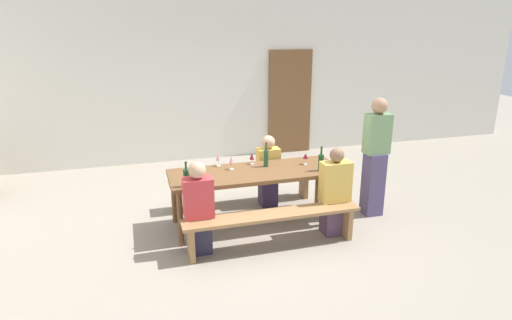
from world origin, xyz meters
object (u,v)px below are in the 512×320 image
at_px(wine_glass_1, 231,160).
at_px(bench_far, 243,181).
at_px(wooden_door, 290,102).
at_px(seated_guest_near_0, 199,210).
at_px(wine_glass_4, 252,157).
at_px(wine_glass_2, 306,156).
at_px(seated_guest_far_0, 268,172).
at_px(wine_bottle_0, 321,162).
at_px(tasting_table, 256,176).
at_px(wine_bottle_1, 266,158).
at_px(wine_bottle_2, 186,178).
at_px(standing_host, 375,158).
at_px(bench_near, 273,220).
at_px(wine_glass_3, 218,158).
at_px(wine_glass_0, 333,161).
at_px(seated_guest_near_1, 335,194).

bearing_deg(wine_glass_1, bench_far, 61.97).
xyz_separation_m(wooden_door, seated_guest_near_0, (-2.49, -3.65, -0.51)).
bearing_deg(wine_glass_4, seated_guest_near_0, -136.05).
height_order(wine_glass_2, seated_guest_far_0, seated_guest_far_0).
bearing_deg(wine_bottle_0, seated_guest_near_0, -168.83).
distance_m(tasting_table, wine_bottle_1, 0.30).
height_order(bench_far, wine_glass_4, wine_glass_4).
bearing_deg(wine_bottle_0, bench_far, 131.48).
height_order(wine_bottle_0, wine_bottle_2, wine_bottle_0).
bearing_deg(wine_bottle_0, wine_glass_1, 161.25).
bearing_deg(standing_host, seated_guest_far_0, -28.66).
relative_size(wine_bottle_2, standing_host, 0.19).
relative_size(bench_near, wine_glass_3, 12.67).
height_order(bench_near, wine_bottle_1, wine_bottle_1).
height_order(wooden_door, tasting_table, wooden_door).
bearing_deg(tasting_table, seated_guest_far_0, 57.82).
distance_m(wine_glass_0, seated_guest_far_0, 1.05).
xyz_separation_m(seated_guest_near_1, standing_host, (0.79, 0.39, 0.29)).
bearing_deg(wine_bottle_1, bench_near, -102.21).
xyz_separation_m(bench_far, seated_guest_far_0, (0.35, -0.15, 0.15)).
bearing_deg(wine_glass_4, wine_bottle_1, -44.23).
bearing_deg(standing_host, wine_bottle_2, 3.28).
bearing_deg(seated_guest_far_0, wooden_door, 153.21).
relative_size(tasting_table, wine_glass_0, 15.38).
xyz_separation_m(tasting_table, wine_glass_3, (-0.43, 0.34, 0.19)).
bearing_deg(wine_glass_2, wine_bottle_0, -73.18).
bearing_deg(wine_glass_1, wine_glass_0, -14.78).
height_order(wooden_door, wine_glass_1, wooden_door).
xyz_separation_m(wine_glass_3, seated_guest_near_0, (-0.42, -0.90, -0.33)).
bearing_deg(seated_guest_far_0, tasting_table, -32.18).
bearing_deg(wine_bottle_1, wine_glass_4, 135.77).
xyz_separation_m(wooden_door, seated_guest_near_1, (-0.76, -3.65, -0.51)).
xyz_separation_m(wine_bottle_2, seated_guest_near_0, (0.10, -0.24, -0.32)).
height_order(bench_far, wine_bottle_2, wine_bottle_2).
relative_size(wine_bottle_2, wine_glass_0, 2.09).
height_order(bench_near, wine_bottle_2, wine_bottle_2).
bearing_deg(wooden_door, bench_far, -124.31).
distance_m(wine_bottle_1, seated_guest_near_1, 1.04).
bearing_deg(bench_near, seated_guest_near_0, 170.04).
height_order(wooden_door, seated_guest_near_1, wooden_door).
xyz_separation_m(wine_bottle_2, wine_glass_3, (0.52, 0.66, 0.01)).
distance_m(tasting_table, seated_guest_near_0, 1.03).
bearing_deg(tasting_table, wine_bottle_1, 37.93).
bearing_deg(wooden_door, seated_guest_far_0, -116.79).
height_order(tasting_table, wine_glass_0, wine_glass_0).
bearing_deg(bench_far, tasting_table, -90.00).
bearing_deg(wooden_door, tasting_table, -117.80).
bearing_deg(wine_bottle_2, seated_guest_near_1, -7.52).
height_order(wine_bottle_1, seated_guest_near_1, seated_guest_near_1).
relative_size(bench_near, wine_glass_1, 12.05).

